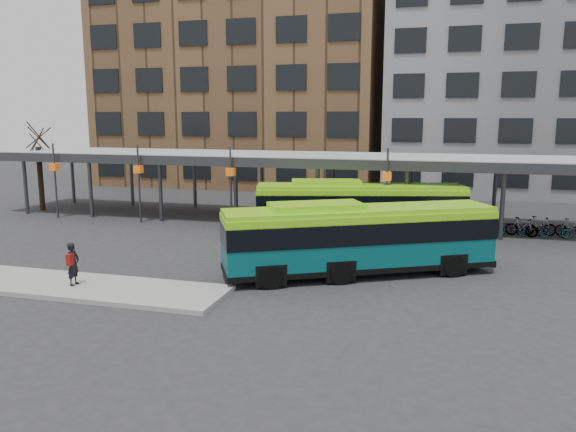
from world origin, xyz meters
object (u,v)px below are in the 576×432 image
object	(u,v)px
bus_front	(358,237)
bus_rear	(359,207)
tree	(40,175)
pedestrian	(73,264)

from	to	relation	value
bus_front	bus_rear	xyz separation A→B (m)	(-1.09, 7.66, 0.00)
tree	pedestrian	bearing A→B (deg)	-48.05
bus_rear	pedestrian	distance (m)	15.43
bus_front	pedestrian	distance (m)	11.20
tree	bus_front	bearing A→B (deg)	-23.42
bus_front	bus_rear	world-z (taller)	bus_rear
tree	bus_front	xyz separation A→B (m)	(23.65, -10.24, -0.83)
tree	bus_rear	bearing A→B (deg)	-6.53
tree	bus_rear	distance (m)	22.73
bus_front	pedestrian	size ratio (longest dim) A/B	6.69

